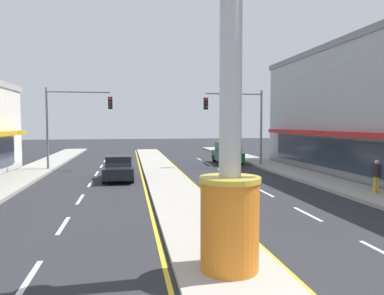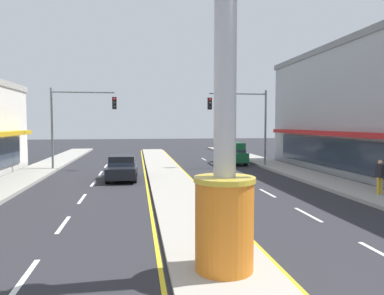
{
  "view_description": "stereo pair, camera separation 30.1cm",
  "coord_description": "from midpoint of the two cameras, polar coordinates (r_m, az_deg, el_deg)",
  "views": [
    {
      "loc": [
        -2.28,
        -3.66,
        3.54
      ],
      "look_at": [
        0.15,
        10.18,
        2.6
      ],
      "focal_mm": 33.59,
      "sensor_mm": 36.0,
      "label": 1
    },
    {
      "loc": [
        -1.98,
        -3.71,
        3.54
      ],
      "look_at": [
        0.15,
        10.18,
        2.6
      ],
      "focal_mm": 33.59,
      "sensor_mm": 36.0,
      "label": 2
    }
  ],
  "objects": [
    {
      "name": "traffic_light_right_side",
      "position": [
        28.98,
        7.41,
        5.19
      ],
      "size": [
        4.86,
        0.46,
        6.2
      ],
      "color": "slate",
      "rests_on": "ground"
    },
    {
      "name": "lane_markings",
      "position": [
        20.75,
        -3.95,
        -6.0
      ],
      "size": [
        9.28,
        52.0,
        0.01
      ],
      "color": "silver",
      "rests_on": "ground"
    },
    {
      "name": "suv_far_right_lane",
      "position": [
        31.64,
        5.37,
        -0.83
      ],
      "size": [
        2.07,
        4.65,
        1.9
      ],
      "color": "#14562D",
      "rests_on": "ground"
    },
    {
      "name": "sidewalk_right",
      "position": [
        22.99,
        19.85,
        -5.03
      ],
      "size": [
        2.71,
        60.0,
        0.18
      ],
      "primitive_type": "cube",
      "color": "#9E9B93",
      "rests_on": "ground"
    },
    {
      "name": "sedan_near_left_lane",
      "position": [
        23.05,
        -11.87,
        -3.11
      ],
      "size": [
        1.88,
        4.32,
        1.53
      ],
      "color": "black",
      "rests_on": "ground"
    },
    {
      "name": "traffic_light_left_side",
      "position": [
        28.44,
        -18.89,
        5.04
      ],
      "size": [
        4.86,
        0.46,
        6.2
      ],
      "color": "slate",
      "rests_on": "ground"
    },
    {
      "name": "median_strip",
      "position": [
        22.07,
        -4.32,
        -5.23
      ],
      "size": [
        2.54,
        52.0,
        0.14
      ],
      "primitive_type": "cube",
      "color": "#A39E93",
      "rests_on": "ground"
    },
    {
      "name": "pedestrian_far_side",
      "position": [
        19.35,
        26.85,
        -3.83
      ],
      "size": [
        0.28,
        0.41,
        1.63
      ],
      "color": "gold",
      "rests_on": "sidewalk_right"
    },
    {
      "name": "district_sign",
      "position": [
        8.24,
        5.09,
        7.33
      ],
      "size": [
        6.93,
        1.43,
        8.24
      ],
      "color": "orange",
      "rests_on": "median_strip"
    }
  ]
}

